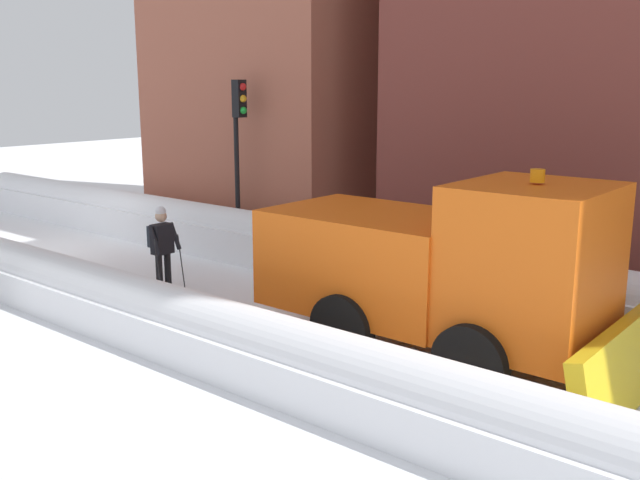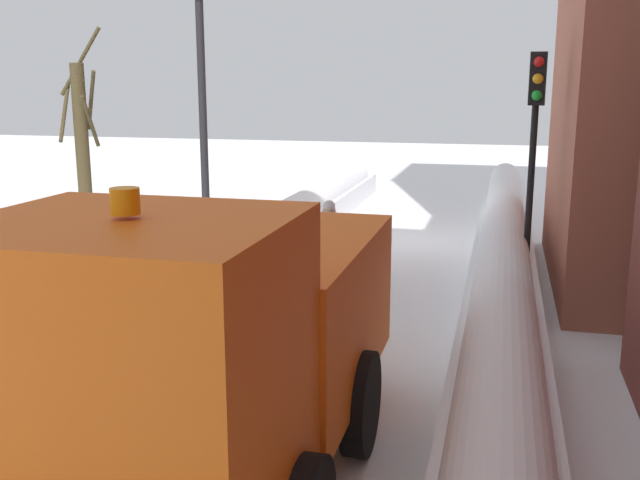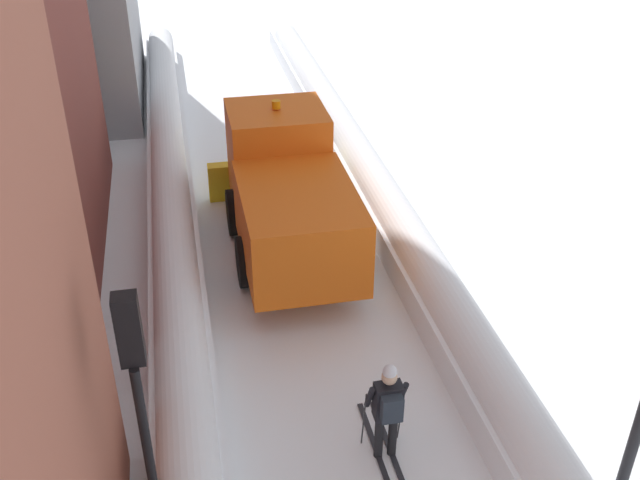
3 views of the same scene
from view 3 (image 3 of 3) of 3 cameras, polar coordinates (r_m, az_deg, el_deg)
ground_plane at (r=15.54m, az=-1.56°, el=-3.77°), size 80.00×80.00×0.00m
snowbank_left at (r=15.07m, az=-11.06°, el=-2.96°), size 1.10×36.00×1.25m
snowbank_right at (r=15.82m, az=7.42°, el=-1.24°), size 1.10×36.00×1.09m
plow_truck at (r=16.09m, az=-2.52°, el=3.63°), size 3.20×5.98×3.12m
skier at (r=11.37m, az=5.28°, el=-12.84°), size 0.62×1.80×1.81m
traffic_light_pole at (r=8.83m, az=-13.92°, el=-11.22°), size 0.28×0.42×4.33m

